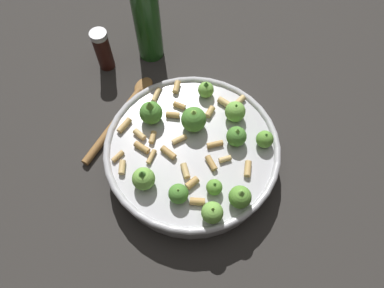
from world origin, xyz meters
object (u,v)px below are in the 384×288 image
at_px(cooking_pan, 193,151).
at_px(pepper_shaker, 103,50).
at_px(olive_oil_bottle, 147,20).
at_px(wooden_spoon, 123,113).

distance_m(cooking_pan, pepper_shaker, 0.32).
bearing_deg(olive_oil_bottle, wooden_spoon, -92.95).
bearing_deg(pepper_shaker, wooden_spoon, -56.84).
xyz_separation_m(pepper_shaker, olive_oil_bottle, (0.09, 0.06, 0.05)).
bearing_deg(cooking_pan, olive_oil_bottle, 121.86).
xyz_separation_m(olive_oil_bottle, wooden_spoon, (-0.01, -0.18, -0.09)).
height_order(pepper_shaker, wooden_spoon, pepper_shaker).
relative_size(cooking_pan, pepper_shaker, 3.28).
distance_m(cooking_pan, olive_oil_bottle, 0.31).
distance_m(pepper_shaker, wooden_spoon, 0.15).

